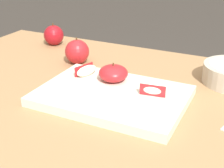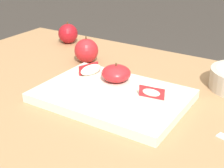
# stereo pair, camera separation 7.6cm
# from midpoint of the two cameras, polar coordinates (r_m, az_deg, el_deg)

# --- Properties ---
(dining_table) EXTENTS (1.32, 0.76, 0.78)m
(dining_table) POSITION_cam_midpoint_polar(r_m,az_deg,el_deg) (0.83, 6.17, -10.24)
(dining_table) COLOR #9E754C
(dining_table) RESTS_ON ground_plane
(cutting_board) EXTENTS (0.34, 0.24, 0.02)m
(cutting_board) POSITION_cam_midpoint_polar(r_m,az_deg,el_deg) (0.77, 2.81, -2.15)
(cutting_board) COLOR beige
(cutting_board) RESTS_ON dining_table
(apple_half_skin_up) EXTENTS (0.07, 0.07, 0.05)m
(apple_half_skin_up) POSITION_cam_midpoint_polar(r_m,az_deg,el_deg) (0.82, 3.38, 1.83)
(apple_half_skin_up) COLOR #B21E23
(apple_half_skin_up) RESTS_ON cutting_board
(apple_wedge_near_knife) EXTENTS (0.07, 0.03, 0.03)m
(apple_wedge_near_knife) POSITION_cam_midpoint_polar(r_m,az_deg,el_deg) (0.75, 9.97, -1.36)
(apple_wedge_near_knife) COLOR #F4EACC
(apple_wedge_near_knife) RESTS_ON cutting_board
(apple_wedge_back) EXTENTS (0.04, 0.07, 0.03)m
(apple_wedge_back) POSITION_cam_midpoint_polar(r_m,az_deg,el_deg) (0.85, -1.21, 2.48)
(apple_wedge_back) COLOR #F4EACC
(apple_wedge_back) RESTS_ON cutting_board
(whole_apple_crimson) EXTENTS (0.07, 0.07, 0.08)m
(whole_apple_crimson) POSITION_cam_midpoint_polar(r_m,az_deg,el_deg) (1.00, -2.35, 5.83)
(whole_apple_crimson) COLOR #B21E23
(whole_apple_crimson) RESTS_ON dining_table
(whole_apple_red_delicious) EXTENTS (0.07, 0.07, 0.08)m
(whole_apple_red_delicious) POSITION_cam_midpoint_polar(r_m,az_deg,el_deg) (1.19, -5.91, 8.77)
(whole_apple_red_delicious) COLOR maroon
(whole_apple_red_delicious) RESTS_ON dining_table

